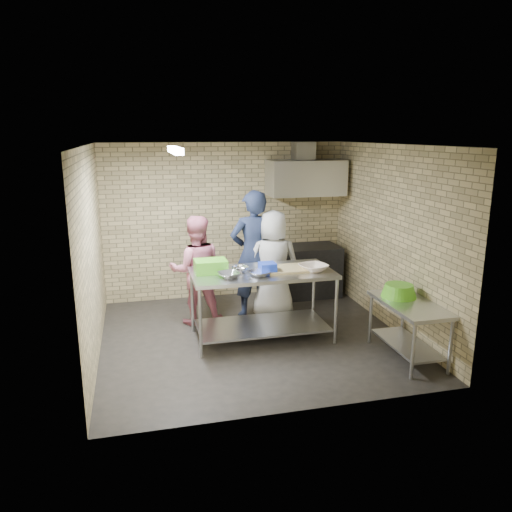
{
  "coord_description": "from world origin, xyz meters",
  "views": [
    {
      "loc": [
        -1.54,
        -6.44,
        2.86
      ],
      "look_at": [
        0.1,
        0.2,
        1.15
      ],
      "focal_mm": 34.85,
      "sensor_mm": 36.0,
      "label": 1
    }
  ],
  "objects_px": {
    "blue_tub": "(267,268)",
    "man_navy": "(253,254)",
    "green_basin": "(399,291)",
    "green_crate": "(211,266)",
    "woman_pink": "(196,270)",
    "side_counter": "(408,330)",
    "prep_table": "(262,305)",
    "woman_white": "(273,265)",
    "bottle_red": "(305,181)",
    "stove": "(304,271)",
    "bottle_green": "(326,181)"
  },
  "relations": [
    {
      "from": "stove",
      "to": "woman_white",
      "type": "height_order",
      "value": "woman_white"
    },
    {
      "from": "stove",
      "to": "green_crate",
      "type": "distance_m",
      "value": 2.55
    },
    {
      "from": "stove",
      "to": "blue_tub",
      "type": "distance_m",
      "value": 2.21
    },
    {
      "from": "bottle_red",
      "to": "bottle_green",
      "type": "relative_size",
      "value": 1.2
    },
    {
      "from": "green_crate",
      "to": "prep_table",
      "type": "bearing_deg",
      "value": -9.73
    },
    {
      "from": "bottle_green",
      "to": "man_navy",
      "type": "bearing_deg",
      "value": -147.35
    },
    {
      "from": "blue_tub",
      "to": "woman_pink",
      "type": "bearing_deg",
      "value": 133.89
    },
    {
      "from": "stove",
      "to": "woman_pink",
      "type": "xyz_separation_m",
      "value": [
        -2.04,
        -0.87,
        0.38
      ]
    },
    {
      "from": "prep_table",
      "to": "woman_pink",
      "type": "xyz_separation_m",
      "value": [
        -0.82,
        0.81,
        0.34
      ]
    },
    {
      "from": "bottle_green",
      "to": "woman_pink",
      "type": "bearing_deg",
      "value": -156.04
    },
    {
      "from": "bottle_green",
      "to": "man_navy",
      "type": "xyz_separation_m",
      "value": [
        -1.58,
        -1.01,
        -1.01
      ]
    },
    {
      "from": "green_crate",
      "to": "stove",
      "type": "bearing_deg",
      "value": 39.03
    },
    {
      "from": "side_counter",
      "to": "blue_tub",
      "type": "relative_size",
      "value": 5.49
    },
    {
      "from": "bottle_green",
      "to": "woman_pink",
      "type": "relative_size",
      "value": 0.09
    },
    {
      "from": "stove",
      "to": "man_navy",
      "type": "bearing_deg",
      "value": -145.65
    },
    {
      "from": "bottle_green",
      "to": "woman_pink",
      "type": "distance_m",
      "value": 2.97
    },
    {
      "from": "stove",
      "to": "bottle_green",
      "type": "height_order",
      "value": "bottle_green"
    },
    {
      "from": "bottle_red",
      "to": "man_navy",
      "type": "xyz_separation_m",
      "value": [
        -1.18,
        -1.01,
        -1.02
      ]
    },
    {
      "from": "prep_table",
      "to": "man_navy",
      "type": "relative_size",
      "value": 0.98
    },
    {
      "from": "side_counter",
      "to": "blue_tub",
      "type": "distance_m",
      "value": 2.01
    },
    {
      "from": "woman_pink",
      "to": "blue_tub",
      "type": "bearing_deg",
      "value": 137.71
    },
    {
      "from": "prep_table",
      "to": "blue_tub",
      "type": "height_order",
      "value": "blue_tub"
    },
    {
      "from": "prep_table",
      "to": "man_navy",
      "type": "height_order",
      "value": "man_navy"
    },
    {
      "from": "bottle_red",
      "to": "green_basin",
      "type": "bearing_deg",
      "value": -82.1
    },
    {
      "from": "green_crate",
      "to": "bottle_red",
      "type": "relative_size",
      "value": 2.43
    },
    {
      "from": "green_basin",
      "to": "bottle_green",
      "type": "height_order",
      "value": "bottle_green"
    },
    {
      "from": "side_counter",
      "to": "bottle_green",
      "type": "bearing_deg",
      "value": 90.0
    },
    {
      "from": "prep_table",
      "to": "man_navy",
      "type": "bearing_deg",
      "value": 84.62
    },
    {
      "from": "blue_tub",
      "to": "man_navy",
      "type": "height_order",
      "value": "man_navy"
    },
    {
      "from": "woman_white",
      "to": "bottle_green",
      "type": "bearing_deg",
      "value": -131.76
    },
    {
      "from": "prep_table",
      "to": "bottle_green",
      "type": "bearing_deg",
      "value": 48.94
    },
    {
      "from": "green_crate",
      "to": "green_basin",
      "type": "relative_size",
      "value": 0.95
    },
    {
      "from": "blue_tub",
      "to": "man_navy",
      "type": "bearing_deg",
      "value": 88.01
    },
    {
      "from": "blue_tub",
      "to": "man_navy",
      "type": "relative_size",
      "value": 0.11
    },
    {
      "from": "green_crate",
      "to": "woman_pink",
      "type": "relative_size",
      "value": 0.26
    },
    {
      "from": "woman_white",
      "to": "blue_tub",
      "type": "bearing_deg",
      "value": 75.8
    },
    {
      "from": "green_basin",
      "to": "man_navy",
      "type": "height_order",
      "value": "man_navy"
    },
    {
      "from": "stove",
      "to": "bottle_red",
      "type": "relative_size",
      "value": 6.67
    },
    {
      "from": "bottle_green",
      "to": "stove",
      "type": "bearing_deg",
      "value": -151.93
    },
    {
      "from": "prep_table",
      "to": "woman_pink",
      "type": "bearing_deg",
      "value": 135.54
    },
    {
      "from": "blue_tub",
      "to": "bottle_green",
      "type": "height_order",
      "value": "bottle_green"
    },
    {
      "from": "blue_tub",
      "to": "bottle_green",
      "type": "bearing_deg",
      "value": 51.24
    },
    {
      "from": "prep_table",
      "to": "stove",
      "type": "distance_m",
      "value": 2.07
    },
    {
      "from": "woman_white",
      "to": "green_crate",
      "type": "bearing_deg",
      "value": 37.41
    },
    {
      "from": "prep_table",
      "to": "bottle_red",
      "type": "relative_size",
      "value": 10.93
    },
    {
      "from": "green_crate",
      "to": "side_counter",
      "type": "bearing_deg",
      "value": -26.78
    },
    {
      "from": "stove",
      "to": "green_basin",
      "type": "height_order",
      "value": "green_basin"
    },
    {
      "from": "prep_table",
      "to": "woman_white",
      "type": "bearing_deg",
      "value": 63.74
    },
    {
      "from": "green_crate",
      "to": "blue_tub",
      "type": "bearing_deg",
      "value": -16.35
    },
    {
      "from": "side_counter",
      "to": "green_basin",
      "type": "height_order",
      "value": "green_basin"
    }
  ]
}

